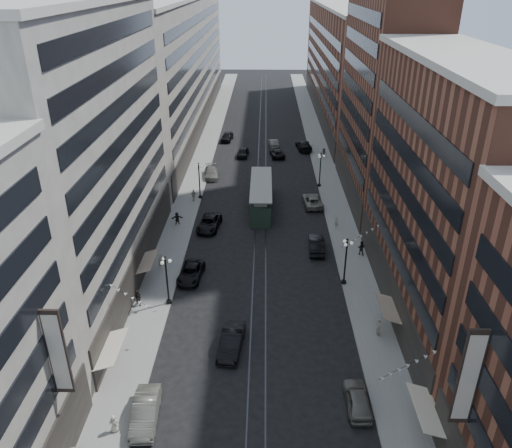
# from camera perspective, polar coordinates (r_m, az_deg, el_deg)

# --- Properties ---
(ground) EXTENTS (220.00, 220.00, 0.00)m
(ground) POSITION_cam_1_polar(r_m,az_deg,el_deg) (79.84, 0.63, 4.32)
(ground) COLOR black
(ground) RESTS_ON ground
(sidewalk_west) EXTENTS (4.00, 180.00, 0.15)m
(sidewalk_west) POSITION_cam_1_polar(r_m,az_deg,el_deg) (89.88, -6.40, 6.80)
(sidewalk_west) COLOR gray
(sidewalk_west) RESTS_ON ground
(sidewalk_east) EXTENTS (4.00, 180.00, 0.15)m
(sidewalk_east) POSITION_cam_1_polar(r_m,az_deg,el_deg) (89.76, 7.77, 6.70)
(sidewalk_east) COLOR gray
(sidewalk_east) RESTS_ON ground
(rail_west) EXTENTS (0.12, 180.00, 0.02)m
(rail_west) POSITION_cam_1_polar(r_m,az_deg,el_deg) (89.18, 0.23, 6.76)
(rail_west) COLOR #2D2D33
(rail_west) RESTS_ON ground
(rail_east) EXTENTS (0.12, 180.00, 0.02)m
(rail_east) POSITION_cam_1_polar(r_m,az_deg,el_deg) (89.17, 1.13, 6.76)
(rail_east) COLOR #2D2D33
(rail_east) RESTS_ON ground
(building_west_mid) EXTENTS (8.00, 36.00, 28.00)m
(building_west_mid) POSITION_cam_1_polar(r_m,az_deg,el_deg) (52.61, -18.57, 7.20)
(building_west_mid) COLOR #A9A496
(building_west_mid) RESTS_ON ground
(building_west_far) EXTENTS (8.00, 90.00, 26.00)m
(building_west_far) POSITION_cam_1_polar(r_m,az_deg,el_deg) (112.60, -8.28, 17.52)
(building_west_far) COLOR #A9A496
(building_west_far) RESTS_ON ground
(building_east_mid) EXTENTS (8.00, 30.00, 24.00)m
(building_east_mid) POSITION_cam_1_polar(r_m,az_deg,el_deg) (48.58, 20.86, 2.70)
(building_east_mid) COLOR brown
(building_east_mid) RESTS_ON ground
(building_east_tower) EXTENTS (8.00, 26.00, 42.00)m
(building_east_tower) POSITION_cam_1_polar(r_m,az_deg,el_deg) (72.41, 15.01, 18.41)
(building_east_tower) COLOR brown
(building_east_tower) RESTS_ON ground
(building_east_far) EXTENTS (8.00, 72.00, 24.00)m
(building_east_far) POSITION_cam_1_polar(r_m,az_deg,el_deg) (121.41, 9.29, 17.62)
(building_east_far) COLOR brown
(building_east_far) RESTS_ON ground
(lamppost_sw_far) EXTENTS (1.03, 1.14, 5.52)m
(lamppost_sw_far) POSITION_cam_1_polar(r_m,az_deg,el_deg) (50.84, -10.15, -6.16)
(lamppost_sw_far) COLOR black
(lamppost_sw_far) RESTS_ON sidewalk_west
(lamppost_sw_mid) EXTENTS (1.03, 1.14, 5.52)m
(lamppost_sw_mid) POSITION_cam_1_polar(r_m,az_deg,el_deg) (74.67, -6.50, 5.09)
(lamppost_sw_mid) COLOR black
(lamppost_sw_mid) RESTS_ON sidewalk_west
(lamppost_se_far) EXTENTS (1.03, 1.14, 5.52)m
(lamppost_se_far) POSITION_cam_1_polar(r_m,az_deg,el_deg) (54.02, 10.22, -4.05)
(lamppost_se_far) COLOR black
(lamppost_se_far) RESTS_ON sidewalk_east
(lamppost_se_mid) EXTENTS (1.03, 1.14, 5.52)m
(lamppost_se_mid) POSITION_cam_1_polar(r_m,az_deg,el_deg) (79.20, 7.35, 6.31)
(lamppost_se_mid) COLOR black
(lamppost_se_mid) RESTS_ON sidewalk_east
(streetcar) EXTENTS (3.02, 13.63, 3.77)m
(streetcar) POSITION_cam_1_polar(r_m,az_deg,el_deg) (71.72, 0.58, 3.17)
(streetcar) COLOR #203225
(streetcar) RESTS_ON ground
(car_1) EXTENTS (2.15, 5.28, 1.70)m
(car_1) POSITION_cam_1_polar(r_m,az_deg,el_deg) (40.88, -12.55, -20.22)
(car_1) COLOR #68675C
(car_1) RESTS_ON ground
(car_2) EXTENTS (2.88, 5.40, 1.45)m
(car_2) POSITION_cam_1_polar(r_m,az_deg,el_deg) (55.91, -7.45, -5.54)
(car_2) COLOR black
(car_2) RESTS_ON ground
(car_4) EXTENTS (1.86, 4.57, 1.55)m
(car_4) POSITION_cam_1_polar(r_m,az_deg,el_deg) (41.74, 11.53, -19.01)
(car_4) COLOR #68645C
(car_4) RESTS_ON ground
(car_5) EXTENTS (2.46, 5.47, 1.74)m
(car_5) POSITION_cam_1_polar(r_m,az_deg,el_deg) (45.87, -2.83, -13.27)
(car_5) COLOR black
(car_5) RESTS_ON ground
(pedestrian_1) EXTENTS (0.75, 0.42, 1.51)m
(pedestrian_1) POSITION_cam_1_polar(r_m,az_deg,el_deg) (40.57, -15.93, -21.08)
(pedestrian_1) COLOR #B9AE99
(pedestrian_1) RESTS_ON sidewalk_west
(pedestrian_2) EXTENTS (0.99, 0.79, 1.80)m
(pedestrian_2) POSITION_cam_1_polar(r_m,az_deg,el_deg) (52.16, -13.37, -8.28)
(pedestrian_2) COLOR black
(pedestrian_2) RESTS_ON sidewalk_west
(pedestrian_4) EXTENTS (0.58, 1.11, 1.83)m
(pedestrian_4) POSITION_cam_1_polar(r_m,az_deg,el_deg) (48.46, 13.83, -11.35)
(pedestrian_4) COLOR beige
(pedestrian_4) RESTS_ON sidewalk_east
(car_7) EXTENTS (3.27, 5.91, 1.57)m
(car_7) POSITION_cam_1_polar(r_m,az_deg,el_deg) (66.34, -5.36, 0.09)
(car_7) COLOR black
(car_7) RESTS_ON ground
(car_8) EXTENTS (2.84, 5.64, 1.57)m
(car_8) POSITION_cam_1_polar(r_m,az_deg,el_deg) (83.68, -5.14, 5.86)
(car_8) COLOR slate
(car_8) RESTS_ON ground
(car_9) EXTENTS (2.65, 5.21, 1.70)m
(car_9) POSITION_cam_1_polar(r_m,az_deg,el_deg) (102.90, -3.34, 9.94)
(car_9) COLOR black
(car_9) RESTS_ON ground
(car_10) EXTENTS (2.07, 5.26, 1.70)m
(car_10) POSITION_cam_1_polar(r_m,az_deg,el_deg) (61.20, 6.93, -2.33)
(car_10) COLOR black
(car_10) RESTS_ON ground
(car_11) EXTENTS (3.04, 5.85, 1.58)m
(car_11) POSITION_cam_1_polar(r_m,az_deg,el_deg) (73.21, 6.46, 2.68)
(car_11) COLOR slate
(car_11) RESTS_ON ground
(car_12) EXTENTS (3.20, 6.37, 1.77)m
(car_12) POSITION_cam_1_polar(r_m,az_deg,el_deg) (97.64, 5.48, 8.96)
(car_12) COLOR black
(car_12) RESTS_ON ground
(car_13) EXTENTS (2.26, 4.82, 1.60)m
(car_13) POSITION_cam_1_polar(r_m,az_deg,el_deg) (93.40, -1.50, 8.20)
(car_13) COLOR black
(car_13) RESTS_ON ground
(car_14) EXTENTS (2.11, 4.71, 1.50)m
(car_14) POSITION_cam_1_polar(r_m,az_deg,el_deg) (98.86, 2.02, 9.21)
(car_14) COLOR #69655D
(car_14) RESTS_ON ground
(pedestrian_5) EXTENTS (1.65, 0.76, 1.72)m
(pedestrian_5) POSITION_cam_1_polar(r_m,az_deg,el_deg) (67.71, -9.00, 0.65)
(pedestrian_5) COLOR black
(pedestrian_5) RESTS_ON sidewalk_west
(pedestrian_6) EXTENTS (1.06, 0.50, 1.79)m
(pedestrian_6) POSITION_cam_1_polar(r_m,az_deg,el_deg) (74.48, -7.13, 3.29)
(pedestrian_6) COLOR #A8A08B
(pedestrian_6) RESTS_ON sidewalk_west
(pedestrian_7) EXTENTS (0.97, 0.70, 1.79)m
(pedestrian_7) POSITION_cam_1_polar(r_m,az_deg,el_deg) (60.93, 11.92, -2.68)
(pedestrian_7) COLOR black
(pedestrian_7) RESTS_ON sidewalk_east
(pedestrian_8) EXTENTS (0.68, 0.56, 1.61)m
(pedestrian_8) POSITION_cam_1_polar(r_m,az_deg,el_deg) (66.99, 9.13, 0.30)
(pedestrian_8) COLOR #BEB39D
(pedestrian_8) RESTS_ON sidewalk_east
(pedestrian_9) EXTENTS (1.17, 0.71, 1.68)m
(pedestrian_9) POSITION_cam_1_polar(r_m,az_deg,el_deg) (93.29, 7.76, 8.06)
(pedestrian_9) COLOR black
(pedestrian_9) RESTS_ON sidewalk_east
(car_extra_0) EXTENTS (2.99, 5.40, 1.43)m
(car_extra_0) POSITION_cam_1_polar(r_m,az_deg,el_deg) (93.34, 2.43, 8.12)
(car_extra_0) COLOR black
(car_extra_0) RESTS_ON ground
(pedestrian_extra_0) EXTENTS (0.73, 0.58, 1.75)m
(pedestrian_extra_0) POSITION_cam_1_polar(r_m,az_deg,el_deg) (58.07, -10.80, -4.15)
(pedestrian_extra_0) COLOR #B4A795
(pedestrian_extra_0) RESTS_ON sidewalk_west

